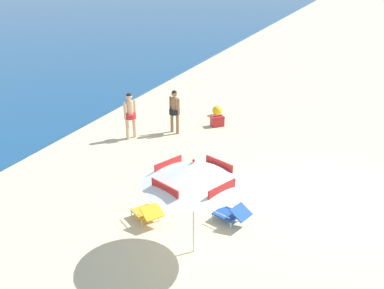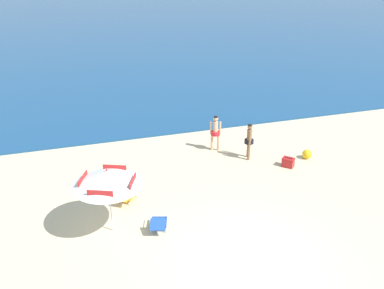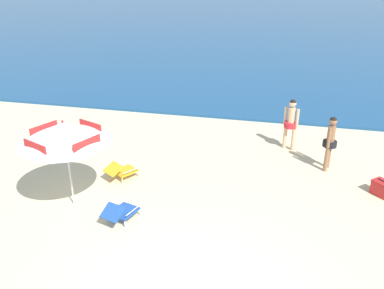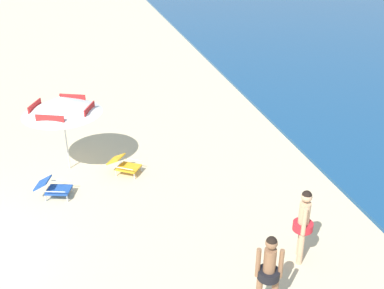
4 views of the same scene
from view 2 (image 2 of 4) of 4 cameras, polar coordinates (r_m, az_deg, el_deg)
name	(u,v)px [view 2 (image 2 of 4)]	position (r m, az deg, el deg)	size (l,w,h in m)	color
ground_plane	(248,260)	(12.37, 8.04, -16.12)	(800.00, 800.00, 0.00)	beige
beach_umbrella_striped_main	(107,178)	(12.54, -12.06, -4.72)	(2.98, 2.99, 2.29)	silver
lounge_chair_under_umbrella	(126,196)	(14.77, -9.50, -7.31)	(0.92, 1.02, 0.52)	gold
lounge_chair_beside_umbrella	(159,223)	(13.27, -4.83, -11.18)	(0.77, 1.01, 0.52)	#1E4799
person_standing_near_shore	(215,130)	(18.19, 3.39, 2.03)	(0.47, 0.42, 1.71)	#D8A87F
person_standing_beside	(249,139)	(17.57, 8.22, 0.83)	(0.41, 0.47, 1.66)	#8C6042
cooler_box	(288,162)	(17.51, 13.65, -2.50)	(0.59, 0.60, 0.43)	red
beach_ball	(307,154)	(18.43, 16.20, -1.34)	(0.42, 0.42, 0.42)	yellow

